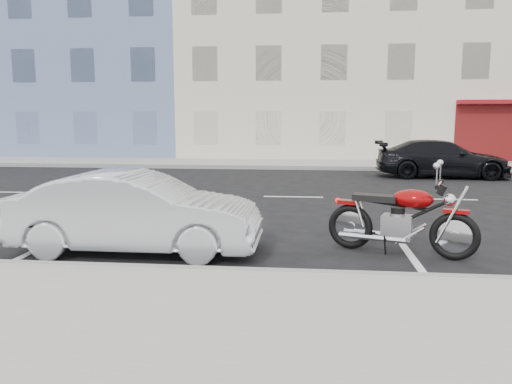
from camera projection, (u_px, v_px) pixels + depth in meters
ground at (368, 198)px, 13.28m from camera, size 120.00×120.00×0.00m
sidewalk_far at (232, 163)px, 22.33m from camera, size 80.00×3.40×0.15m
curb_near at (61, 268)px, 6.89m from camera, size 80.00×0.12×0.16m
curb_far at (226, 167)px, 20.66m from camera, size 80.00×0.12×0.16m
bldg_blue at (101, 43)px, 29.77m from camera, size 12.00×12.00×13.00m
bldg_cream at (303, 53)px, 28.65m from camera, size 12.00×12.00×11.50m
motorcycle at (457, 226)px, 7.46m from camera, size 2.24×1.04×1.17m
sedan_silver at (136, 212)px, 7.92m from camera, size 3.94×1.38×1.30m
car_far at (442, 159)px, 17.75m from camera, size 4.65×2.02×1.33m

